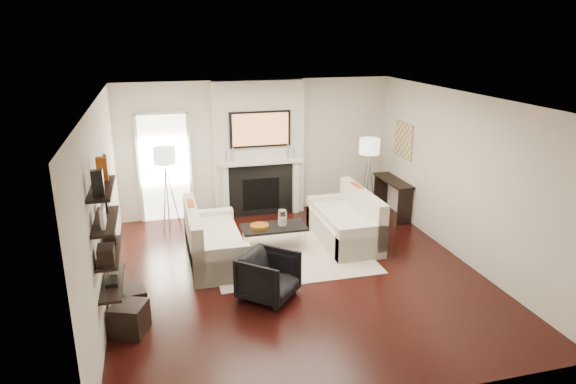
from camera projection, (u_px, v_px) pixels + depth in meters
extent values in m
plane|color=black|center=(298.00, 274.00, 7.98)|extent=(6.00, 6.00, 0.00)
plane|color=white|center=(299.00, 99.00, 7.16)|extent=(6.00, 6.00, 0.00)
plane|color=silver|center=(258.00, 148.00, 10.33)|extent=(5.50, 0.00, 5.50)
plane|color=silver|center=(386.00, 284.00, 4.80)|extent=(5.50, 0.00, 5.50)
plane|color=silver|center=(102.00, 207.00, 6.90)|extent=(0.00, 6.00, 6.00)
plane|color=silver|center=(463.00, 178.00, 8.24)|extent=(0.00, 6.00, 6.00)
cube|color=silver|center=(259.00, 149.00, 10.22)|extent=(1.80, 0.25, 2.70)
cube|color=black|center=(261.00, 191.00, 10.34)|extent=(1.30, 0.02, 1.04)
cube|color=black|center=(261.00, 194.00, 10.36)|extent=(0.75, 0.02, 0.65)
cube|color=white|center=(226.00, 192.00, 10.13)|extent=(0.12, 0.08, 1.10)
cube|color=white|center=(296.00, 187.00, 10.48)|extent=(0.12, 0.08, 1.10)
cube|color=white|center=(261.00, 162.00, 10.12)|extent=(1.70, 0.18, 0.07)
cube|color=black|center=(260.00, 129.00, 9.94)|extent=(1.20, 0.06, 0.70)
cube|color=#BF723F|center=(261.00, 129.00, 9.91)|extent=(1.10, 0.00, 0.62)
cylinder|color=silver|center=(233.00, 155.00, 9.94)|extent=(0.04, 0.04, 0.30)
cylinder|color=silver|center=(226.00, 157.00, 9.91)|extent=(0.04, 0.04, 0.24)
cylinder|color=silver|center=(288.00, 151.00, 10.20)|extent=(0.04, 0.04, 0.30)
cylinder|color=silver|center=(294.00, 153.00, 10.24)|extent=(0.04, 0.04, 0.24)
cube|color=white|center=(165.00, 168.00, 9.96)|extent=(0.90, 0.02, 2.10)
cube|color=white|center=(139.00, 170.00, 9.82)|extent=(0.06, 0.06, 2.16)
cube|color=white|center=(190.00, 167.00, 10.05)|extent=(0.06, 0.06, 2.16)
cube|color=white|center=(161.00, 113.00, 9.61)|extent=(1.02, 0.06, 0.06)
cube|color=beige|center=(291.00, 256.00, 8.58)|extent=(2.60, 2.00, 0.01)
cube|color=beige|center=(215.00, 249.00, 8.35)|extent=(0.85, 1.80, 0.42)
cube|color=beige|center=(193.00, 233.00, 8.18)|extent=(0.18, 1.80, 0.80)
cube|color=beige|center=(222.00, 265.00, 7.58)|extent=(0.85, 0.18, 0.60)
cube|color=beige|center=(209.00, 226.00, 9.07)|extent=(0.85, 0.18, 0.60)
cube|color=beige|center=(218.00, 234.00, 8.29)|extent=(0.63, 1.44, 0.10)
cube|color=#A04913|center=(191.00, 215.00, 8.39)|extent=(0.10, 0.42, 0.42)
cube|color=black|center=(194.00, 229.00, 7.84)|extent=(0.10, 0.40, 0.40)
cube|color=beige|center=(344.00, 230.00, 9.15)|extent=(0.85, 1.80, 0.42)
cube|color=beige|center=(362.00, 212.00, 9.14)|extent=(0.18, 1.80, 0.80)
cube|color=beige|center=(361.00, 243.00, 8.38)|extent=(0.85, 0.18, 0.60)
cube|color=beige|center=(329.00, 210.00, 9.87)|extent=(0.85, 0.18, 0.60)
cube|color=beige|center=(341.00, 217.00, 9.06)|extent=(0.63, 1.44, 0.10)
cube|color=#A04913|center=(356.00, 196.00, 9.35)|extent=(0.10, 0.42, 0.42)
cube|color=black|center=(369.00, 207.00, 8.80)|extent=(0.10, 0.40, 0.40)
cube|color=black|center=(274.00, 227.00, 8.76)|extent=(1.10, 0.55, 0.04)
cylinder|color=silver|center=(248.00, 247.00, 8.50)|extent=(0.02, 0.02, 0.38)
cylinder|color=silver|center=(306.00, 241.00, 8.74)|extent=(0.02, 0.02, 0.38)
cylinder|color=silver|center=(243.00, 237.00, 8.90)|extent=(0.02, 0.02, 0.38)
cylinder|color=silver|center=(298.00, 231.00, 9.14)|extent=(0.02, 0.02, 0.38)
cylinder|color=white|center=(282.00, 218.00, 8.74)|extent=(0.15, 0.15, 0.27)
cylinder|color=white|center=(282.00, 221.00, 8.76)|extent=(0.11, 0.11, 0.16)
cylinder|color=#A56F1B|center=(260.00, 226.00, 8.68)|extent=(0.32, 0.32, 0.05)
imported|color=black|center=(269.00, 274.00, 7.17)|extent=(0.96, 0.96, 0.72)
cylinder|color=silver|center=(168.00, 200.00, 9.53)|extent=(0.02, 0.02, 1.20)
cylinder|color=white|center=(164.00, 155.00, 9.27)|extent=(0.40, 0.40, 0.30)
cylinder|color=silver|center=(174.00, 200.00, 9.55)|extent=(0.25, 0.02, 1.23)
cylinder|color=silver|center=(164.00, 199.00, 9.60)|extent=(0.14, 0.22, 1.23)
cylinder|color=silver|center=(165.00, 202.00, 9.42)|extent=(0.14, 0.22, 1.23)
cylinder|color=silver|center=(367.00, 188.00, 10.26)|extent=(0.02, 0.02, 1.20)
cylinder|color=white|center=(370.00, 146.00, 10.00)|extent=(0.40, 0.40, 0.30)
cylinder|color=silver|center=(373.00, 187.00, 10.28)|extent=(0.25, 0.02, 1.23)
cylinder|color=silver|center=(363.00, 187.00, 10.33)|extent=(0.14, 0.22, 1.23)
cylinder|color=silver|center=(367.00, 189.00, 10.16)|extent=(0.14, 0.22, 1.23)
cube|color=black|center=(393.00, 181.00, 10.28)|extent=(0.35, 1.20, 0.04)
cube|color=black|center=(405.00, 207.00, 9.89)|extent=(0.30, 0.04, 0.71)
cube|color=black|center=(381.00, 190.00, 10.90)|extent=(0.30, 0.04, 0.71)
cube|color=tan|center=(404.00, 140.00, 10.06)|extent=(0.03, 0.70, 0.70)
cube|color=black|center=(113.00, 283.00, 6.21)|extent=(0.25, 1.00, 0.03)
cube|color=black|center=(109.00, 253.00, 6.09)|extent=(0.25, 1.00, 0.04)
cube|color=black|center=(106.00, 221.00, 5.97)|extent=(0.25, 1.00, 0.04)
cube|color=black|center=(102.00, 188.00, 5.84)|extent=(0.25, 1.00, 0.04)
cube|color=black|center=(98.00, 183.00, 5.51)|extent=(0.12, 0.10, 0.28)
cube|color=#A04913|center=(102.00, 169.00, 6.05)|extent=(0.12, 0.10, 0.28)
cube|color=white|center=(103.00, 216.00, 5.75)|extent=(0.04, 0.30, 0.22)
cube|color=black|center=(106.00, 204.00, 6.21)|extent=(0.04, 0.22, 0.18)
cube|color=black|center=(106.00, 255.00, 5.75)|extent=(0.18, 0.25, 0.20)
cube|color=black|center=(110.00, 239.00, 6.27)|extent=(0.15, 0.12, 0.12)
cube|color=black|center=(112.00, 282.00, 6.13)|extent=(0.14, 0.20, 0.05)
cube|color=white|center=(113.00, 266.00, 6.39)|extent=(0.10, 0.10, 0.18)
cylinder|color=black|center=(106.00, 165.00, 7.63)|extent=(0.04, 0.34, 0.34)
cylinder|color=white|center=(107.00, 165.00, 7.63)|extent=(0.01, 0.29, 0.29)
cube|color=black|center=(130.00, 303.00, 6.74)|extent=(0.46, 0.46, 0.40)
cube|color=black|center=(129.00, 319.00, 6.37)|extent=(0.52, 0.52, 0.40)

